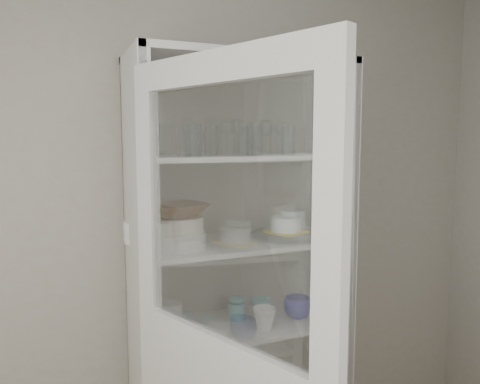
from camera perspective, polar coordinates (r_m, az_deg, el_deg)
name	(u,v)px	position (r m, az deg, el deg)	size (l,w,h in m)	color
wall_back	(185,227)	(2.34, -6.69, -4.21)	(3.60, 0.02, 2.60)	#A19B89
pantry_cabinet	(235,301)	(2.35, -0.61, -13.20)	(1.00, 0.45, 2.10)	beige
tumbler_0	(184,141)	(1.92, -6.86, 6.15)	(0.06, 0.06, 0.12)	silver
tumbler_1	(193,140)	(1.94, -5.72, 6.29)	(0.07, 0.07, 0.13)	silver
tumbler_2	(228,140)	(2.02, -1.50, 6.39)	(0.07, 0.07, 0.14)	silver
tumbler_3	(255,139)	(2.07, 1.85, 6.51)	(0.07, 0.07, 0.15)	silver
tumbler_4	(246,139)	(2.05, 0.73, 6.49)	(0.07, 0.07, 0.14)	silver
tumbler_5	(288,141)	(2.10, 5.90, 6.21)	(0.06, 0.06, 0.13)	silver
tumbler_6	(329,140)	(2.26, 10.75, 6.22)	(0.07, 0.07, 0.13)	silver
tumbler_7	(152,140)	(2.02, -10.66, 6.24)	(0.07, 0.07, 0.13)	silver
tumbler_8	(195,140)	(2.09, -5.53, 6.35)	(0.07, 0.07, 0.14)	silver
tumbler_9	(211,141)	(2.07, -3.51, 6.25)	(0.06, 0.06, 0.13)	silver
tumbler_10	(253,140)	(2.18, 1.60, 6.31)	(0.07, 0.07, 0.13)	silver
goblet_0	(147,137)	(2.11, -11.22, 6.64)	(0.07, 0.07, 0.16)	silver
goblet_1	(238,135)	(2.27, -0.26, 6.99)	(0.08, 0.08, 0.18)	silver
goblet_2	(265,135)	(2.32, 3.13, 6.96)	(0.08, 0.08, 0.18)	silver
goblet_3	(283,136)	(2.34, 5.21, 6.85)	(0.08, 0.08, 0.18)	silver
plate_stack_front	(179,240)	(2.05, -7.49, -5.85)	(0.24, 0.24, 0.07)	white
plate_stack_back	(147,231)	(2.21, -11.31, -4.67)	(0.21, 0.21, 0.10)	white
cream_bowl	(178,225)	(2.04, -7.52, -3.96)	(0.22, 0.22, 0.07)	white
terracotta_bowl	(178,210)	(2.03, -7.54, -2.20)	(0.24, 0.24, 0.06)	brown
glass_platter	(286,235)	(2.29, 5.67, -5.19)	(0.34, 0.34, 0.02)	silver
yellow_trivet	(286,232)	(2.29, 5.67, -4.82)	(0.16, 0.16, 0.01)	yellow
white_ramekin	(286,224)	(2.28, 5.68, -3.86)	(0.15, 0.15, 0.07)	white
grey_bowl_stack	(292,222)	(2.34, 6.40, -3.69)	(0.13, 0.13, 0.12)	silver
mug_blue	(297,307)	(2.37, 7.00, -13.78)	(0.13, 0.13, 0.10)	#050C76
mug_teal	(261,308)	(2.37, 2.56, -13.89)	(0.10, 0.10, 0.09)	teal
mug_white	(264,318)	(2.23, 2.98, -15.12)	(0.11, 0.11, 0.10)	white
teal_jar	(237,309)	(2.34, -0.38, -14.07)	(0.08, 0.08, 0.10)	teal
measuring_cups	(181,335)	(2.15, -7.24, -16.89)	(0.11, 0.11, 0.04)	#A8A6B3
white_canister	(172,316)	(2.25, -8.34, -14.69)	(0.10, 0.10, 0.12)	white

